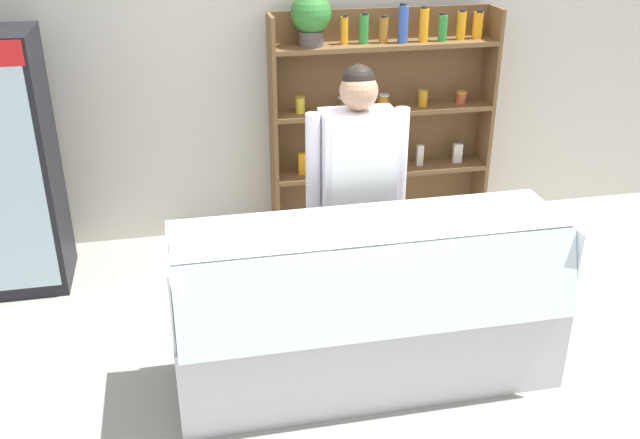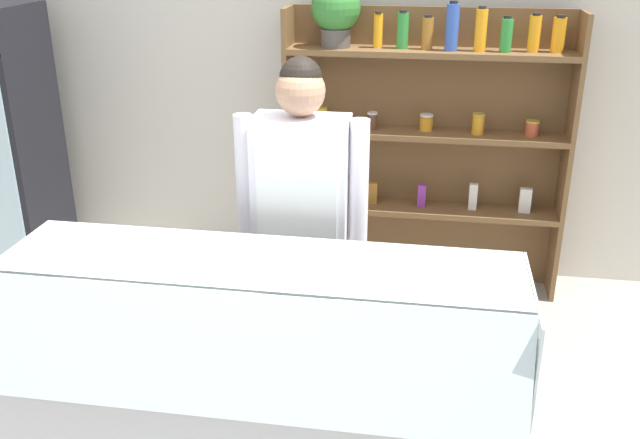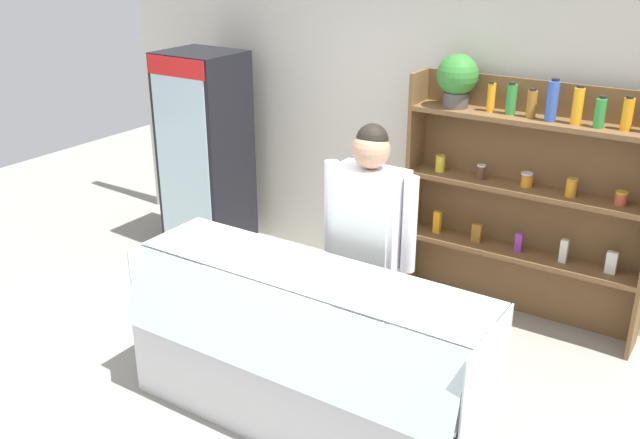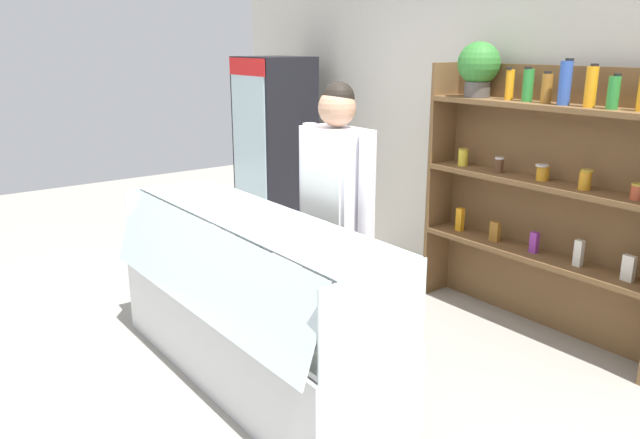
% 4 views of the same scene
% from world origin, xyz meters
% --- Properties ---
extents(back_wall, '(6.80, 0.10, 2.70)m').
position_xyz_m(back_wall, '(0.00, 2.16, 1.35)').
color(back_wall, beige).
rests_on(back_wall, ground).
extents(shelving_unit, '(1.80, 0.30, 1.98)m').
position_xyz_m(shelving_unit, '(0.60, 1.90, 1.13)').
color(shelving_unit, brown).
rests_on(shelving_unit, ground).
extents(deli_display_case, '(2.21, 0.74, 1.01)m').
position_xyz_m(deli_display_case, '(0.05, -0.06, 0.31)').
color(deli_display_case, silver).
rests_on(deli_display_case, ground).
extents(shop_clerk, '(0.64, 0.25, 1.75)m').
position_xyz_m(shop_clerk, '(0.12, 0.53, 1.05)').
color(shop_clerk, '#383D51').
rests_on(shop_clerk, ground).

